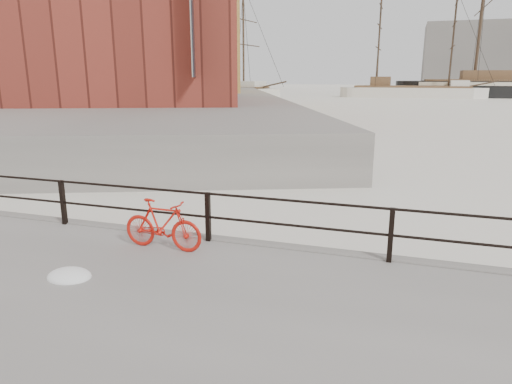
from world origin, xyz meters
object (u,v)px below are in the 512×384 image
Objects in this scene: schooner_mid at (410,98)px; workboat_far at (130,106)px; workboat_near at (144,111)px; schooner_left at (213,97)px; bicycle at (162,225)px.

schooner_mid is 47.57m from workboat_far.
schooner_left is at bearing 55.16° from workboat_near.
schooner_mid is 2.54× the size of workboat_far.
bicycle is 0.06× the size of schooner_left.
workboat_far reaches higher than bicycle.
schooner_left is (-27.98, 67.78, -0.84)m from bicycle.
workboat_near is at bearing 123.41° from bicycle.
schooner_left reaches higher than workboat_near.
bicycle is at bearing -76.12° from workboat_far.
schooner_mid is at bearing 22.22° from schooner_left.
schooner_left is at bearing -164.61° from schooner_mid.
schooner_mid is 2.00× the size of workboat_near.
bicycle is 42.01m from workboat_near.
workboat_near is (-22.22, 35.65, -0.84)m from bicycle.
bicycle is 76.41m from schooner_mid.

